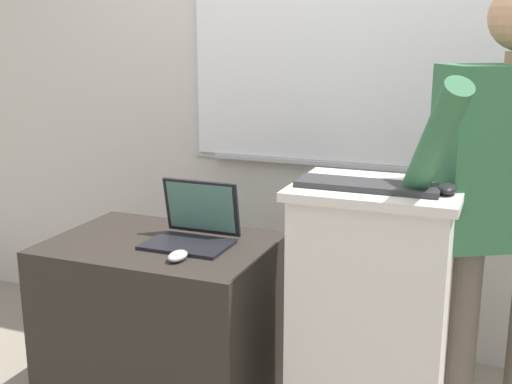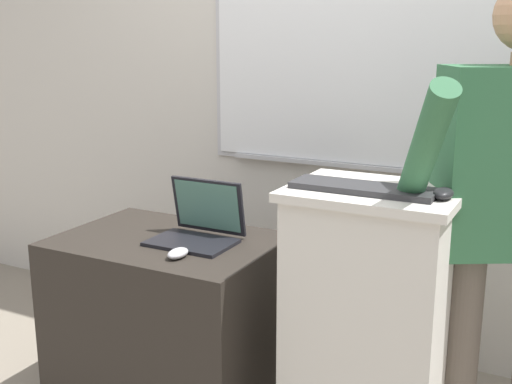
{
  "view_description": "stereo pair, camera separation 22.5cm",
  "coord_description": "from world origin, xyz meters",
  "px_view_note": "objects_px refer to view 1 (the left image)",
  "views": [
    {
      "loc": [
        0.78,
        -1.72,
        1.5
      ],
      "look_at": [
        -0.03,
        0.32,
        0.96
      ],
      "focal_mm": 45.0,
      "sensor_mm": 36.0,
      "label": 1
    },
    {
      "loc": [
        0.98,
        -1.63,
        1.5
      ],
      "look_at": [
        -0.03,
        0.32,
        0.96
      ],
      "focal_mm": 45.0,
      "sensor_mm": 36.0,
      "label": 2
    }
  ],
  "objects_px": {
    "side_desk": "(163,327)",
    "laptop": "(195,225)",
    "wireless_keyboard": "(368,185)",
    "computer_mouse_by_laptop": "(178,256)",
    "computer_mouse_by_keyboard": "(447,189)",
    "person_presenter": "(506,196)",
    "lectern_podium": "(371,327)"
  },
  "relations": [
    {
      "from": "side_desk",
      "to": "laptop",
      "type": "height_order",
      "value": "laptop"
    },
    {
      "from": "wireless_keyboard",
      "to": "computer_mouse_by_laptop",
      "type": "relative_size",
      "value": 4.59
    },
    {
      "from": "side_desk",
      "to": "computer_mouse_by_keyboard",
      "type": "height_order",
      "value": "computer_mouse_by_keyboard"
    },
    {
      "from": "person_presenter",
      "to": "computer_mouse_by_laptop",
      "type": "height_order",
      "value": "person_presenter"
    },
    {
      "from": "person_presenter",
      "to": "laptop",
      "type": "relative_size",
      "value": 5.21
    },
    {
      "from": "side_desk",
      "to": "lectern_podium",
      "type": "bearing_deg",
      "value": -0.26
    },
    {
      "from": "lectern_podium",
      "to": "laptop",
      "type": "height_order",
      "value": "lectern_podium"
    },
    {
      "from": "person_presenter",
      "to": "computer_mouse_by_laptop",
      "type": "bearing_deg",
      "value": 168.32
    },
    {
      "from": "lectern_podium",
      "to": "computer_mouse_by_laptop",
      "type": "relative_size",
      "value": 10.16
    },
    {
      "from": "person_presenter",
      "to": "computer_mouse_by_laptop",
      "type": "xyz_separation_m",
      "value": [
        -1.06,
        -0.35,
        -0.24
      ]
    },
    {
      "from": "lectern_podium",
      "to": "laptop",
      "type": "relative_size",
      "value": 3.18
    },
    {
      "from": "lectern_podium",
      "to": "computer_mouse_by_keyboard",
      "type": "relative_size",
      "value": 10.16
    },
    {
      "from": "computer_mouse_by_laptop",
      "to": "computer_mouse_by_keyboard",
      "type": "relative_size",
      "value": 1.0
    },
    {
      "from": "lectern_podium",
      "to": "person_presenter",
      "type": "bearing_deg",
      "value": 25.08
    },
    {
      "from": "person_presenter",
      "to": "side_desk",
      "type": "bearing_deg",
      "value": 158.73
    },
    {
      "from": "computer_mouse_by_keyboard",
      "to": "person_presenter",
      "type": "bearing_deg",
      "value": 52.42
    },
    {
      "from": "wireless_keyboard",
      "to": "computer_mouse_by_keyboard",
      "type": "distance_m",
      "value": 0.25
    },
    {
      "from": "lectern_podium",
      "to": "wireless_keyboard",
      "type": "relative_size",
      "value": 2.21
    },
    {
      "from": "lectern_podium",
      "to": "laptop",
      "type": "bearing_deg",
      "value": 175.51
    },
    {
      "from": "lectern_podium",
      "to": "side_desk",
      "type": "bearing_deg",
      "value": 179.74
    },
    {
      "from": "lectern_podium",
      "to": "computer_mouse_by_keyboard",
      "type": "height_order",
      "value": "computer_mouse_by_keyboard"
    },
    {
      "from": "person_presenter",
      "to": "laptop",
      "type": "xyz_separation_m",
      "value": [
        -1.11,
        -0.13,
        -0.19
      ]
    },
    {
      "from": "wireless_keyboard",
      "to": "computer_mouse_by_keyboard",
      "type": "relative_size",
      "value": 4.59
    },
    {
      "from": "side_desk",
      "to": "laptop",
      "type": "xyz_separation_m",
      "value": [
        0.12,
        0.05,
        0.43
      ]
    },
    {
      "from": "lectern_podium",
      "to": "computer_mouse_by_laptop",
      "type": "xyz_separation_m",
      "value": [
        -0.67,
        -0.16,
        0.23
      ]
    },
    {
      "from": "laptop",
      "to": "computer_mouse_by_laptop",
      "type": "bearing_deg",
      "value": -79.04
    },
    {
      "from": "lectern_podium",
      "to": "computer_mouse_by_laptop",
      "type": "bearing_deg",
      "value": -166.49
    },
    {
      "from": "computer_mouse_by_laptop",
      "to": "computer_mouse_by_keyboard",
      "type": "bearing_deg",
      "value": 7.73
    },
    {
      "from": "laptop",
      "to": "person_presenter",
      "type": "bearing_deg",
      "value": 6.74
    },
    {
      "from": "side_desk",
      "to": "computer_mouse_by_laptop",
      "type": "height_order",
      "value": "computer_mouse_by_laptop"
    },
    {
      "from": "wireless_keyboard",
      "to": "side_desk",
      "type": "bearing_deg",
      "value": 175.88
    },
    {
      "from": "side_desk",
      "to": "wireless_keyboard",
      "type": "bearing_deg",
      "value": -4.12
    }
  ]
}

